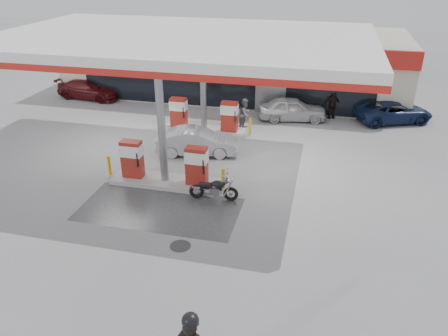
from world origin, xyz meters
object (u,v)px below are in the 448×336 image
object	(u,v)px
parked_motorcycle	(214,189)
attendant	(245,114)
sedan_white	(292,109)
hatchback_silver	(197,142)
pump_island_near	(164,168)
parked_car_left	(89,89)
pump_island_far	(204,119)
parked_car_right	(393,111)
biker_walking	(332,105)

from	to	relation	value
parked_motorcycle	attendant	distance (m)	7.81
sedan_white	attendant	xyz separation A→B (m)	(-2.37, -1.95, 0.18)
parked_motorcycle	hatchback_silver	size ratio (longest dim) A/B	0.51
pump_island_near	parked_motorcycle	size ratio (longest dim) A/B	2.63
pump_island_near	parked_car_left	distance (m)	13.42
sedan_white	parked_car_left	world-z (taller)	sedan_white
parked_motorcycle	attendant	xyz separation A→B (m)	(-0.30, 7.79, 0.40)
pump_island_far	sedan_white	world-z (taller)	pump_island_far
parked_car_right	biker_walking	size ratio (longest dim) A/B	2.66
hatchback_silver	parked_car_left	bearing A→B (deg)	42.44
parked_motorcycle	sedan_white	bearing A→B (deg)	73.16
pump_island_near	parked_car_right	bearing A→B (deg)	45.00
pump_island_far	attendant	xyz separation A→B (m)	(2.04, 1.00, 0.13)
parked_car_left	pump_island_near	bearing A→B (deg)	-132.39
pump_island_near	sedan_white	distance (m)	9.98
attendant	hatchback_silver	xyz separation A→B (m)	(-1.58, -3.83, -0.21)
parked_car_right	parked_motorcycle	bearing A→B (deg)	121.15
attendant	parked_car_left	bearing A→B (deg)	89.62
parked_car_left	biker_walking	size ratio (longest dim) A/B	2.64
parked_motorcycle	biker_walking	bearing A→B (deg)	63.24
pump_island_far	pump_island_near	bearing A→B (deg)	-90.00
pump_island_far	parked_car_left	bearing A→B (deg)	155.92
sedan_white	attendant	world-z (taller)	attendant
pump_island_near	parked_car_right	xyz separation A→B (m)	(10.00, 10.00, -0.11)
attendant	hatchback_silver	bearing A→B (deg)	172.45
sedan_white	parked_car_left	xyz separation A→B (m)	(-13.36, 1.05, -0.03)
pump_island_near	pump_island_far	distance (m)	6.00
parked_motorcycle	parked_car_right	xyz separation A→B (m)	(7.66, 10.79, 0.16)
hatchback_silver	sedan_white	bearing A→B (deg)	-45.94
pump_island_near	parked_car_left	world-z (taller)	pump_island_near
pump_island_near	parked_car_right	distance (m)	14.14
sedan_white	attendant	bearing A→B (deg)	118.92
pump_island_near	sedan_white	xyz separation A→B (m)	(4.41, 8.95, -0.05)
pump_island_near	sedan_white	size ratio (longest dim) A/B	1.33
parked_motorcycle	pump_island_far	bearing A→B (deg)	104.18
pump_island_far	hatchback_silver	distance (m)	2.87
parked_car_left	sedan_white	bearing A→B (deg)	-88.72
attendant	biker_walking	world-z (taller)	attendant
parked_motorcycle	pump_island_near	bearing A→B (deg)	156.46
attendant	parked_car_left	size ratio (longest dim) A/B	0.39
sedan_white	parked_car_right	world-z (taller)	sedan_white
pump_island_near	parked_motorcycle	bearing A→B (deg)	-18.71
attendant	sedan_white	bearing A→B (deg)	-35.70
pump_island_far	parked_car_right	distance (m)	10.77
parked_motorcycle	attendant	world-z (taller)	attendant
parked_motorcycle	biker_walking	xyz separation A→B (m)	(4.26, 10.59, 0.37)
parked_car_right	biker_walking	world-z (taller)	biker_walking
pump_island_far	parked_car_right	xyz separation A→B (m)	(10.00, 4.00, -0.11)
pump_island_near	pump_island_far	xyz separation A→B (m)	(0.00, 6.00, 0.00)
biker_walking	parked_car_left	bearing A→B (deg)	161.69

